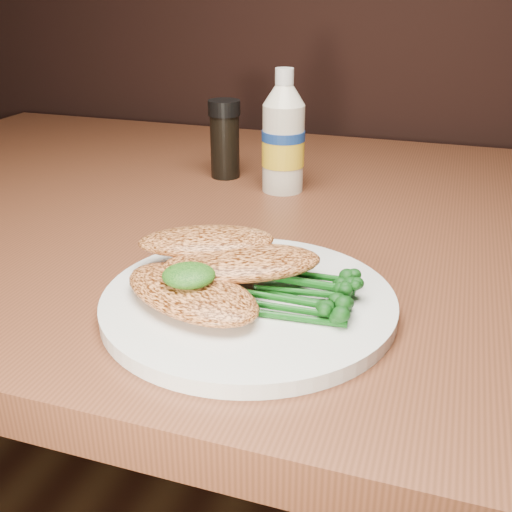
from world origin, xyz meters
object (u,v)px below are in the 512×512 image
(plate, at_px, (249,302))
(pepper_grinder, at_px, (225,139))
(mayo_bottle, at_px, (283,132))
(dining_table, at_px, (227,440))

(plate, distance_m, pepper_grinder, 0.38)
(plate, bearing_deg, mayo_bottle, 101.00)
(dining_table, xyz_separation_m, pepper_grinder, (-0.04, 0.11, 0.43))
(plate, relative_size, pepper_grinder, 2.32)
(mayo_bottle, bearing_deg, pepper_grinder, 160.77)
(plate, height_order, pepper_grinder, pepper_grinder)
(dining_table, distance_m, plate, 0.47)
(pepper_grinder, bearing_deg, plate, -66.06)
(dining_table, relative_size, pepper_grinder, 11.26)
(pepper_grinder, bearing_deg, dining_table, -71.93)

